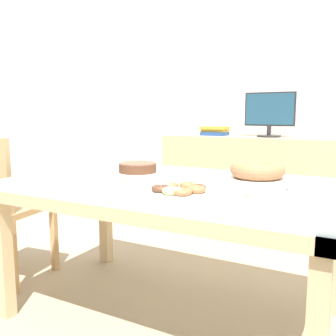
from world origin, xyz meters
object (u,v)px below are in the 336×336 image
at_px(chair, 0,202).
at_px(book_stack, 215,131).
at_px(cake_chocolate_round, 138,169).
at_px(tealight_near_cakes, 103,179).
at_px(plate_stack, 313,187).
at_px(pastry_platter, 179,190).
at_px(tealight_near_front, 140,165).
at_px(tealight_left_edge, 207,175).
at_px(cake_golden_bundt, 257,171).
at_px(tealight_right_edge, 246,199).
at_px(tealight_centre, 125,183).
at_px(computer_monitor, 270,115).

distance_m(chair, book_stack, 1.91).
xyz_separation_m(cake_chocolate_round, tealight_near_cakes, (-0.05, -0.26, -0.02)).
bearing_deg(plate_stack, book_stack, 124.71).
height_order(pastry_platter, plate_stack, pastry_platter).
bearing_deg(tealight_near_front, tealight_left_edge, -15.89).
height_order(cake_golden_bundt, tealight_left_edge, cake_golden_bundt).
bearing_deg(tealight_right_edge, cake_chocolate_round, 154.10).
distance_m(cake_chocolate_round, tealight_centre, 0.33).
bearing_deg(tealight_centre, tealight_near_front, 115.89).
bearing_deg(tealight_centre, book_stack, 97.33).
distance_m(book_stack, tealight_centre, 1.79).
relative_size(cake_chocolate_round, tealight_right_edge, 6.75).
height_order(computer_monitor, plate_stack, computer_monitor).
xyz_separation_m(computer_monitor, tealight_left_edge, (-0.02, -1.34, -0.32)).
height_order(book_stack, cake_chocolate_round, book_stack).
distance_m(cake_chocolate_round, cake_golden_bundt, 0.66).
bearing_deg(cake_golden_bundt, chair, -166.72).
xyz_separation_m(computer_monitor, book_stack, (-0.49, 0.00, -0.15)).
xyz_separation_m(cake_chocolate_round, pastry_platter, (0.44, -0.37, -0.01)).
distance_m(pastry_platter, tealight_left_edge, 0.49).
bearing_deg(computer_monitor, tealight_right_edge, -79.26).
relative_size(cake_chocolate_round, tealight_near_cakes, 6.75).
distance_m(chair, tealight_near_front, 0.91).
height_order(book_stack, tealight_left_edge, book_stack).
bearing_deg(tealight_near_cakes, tealight_near_front, 101.48).
height_order(tealight_right_edge, tealight_left_edge, same).
bearing_deg(chair, tealight_left_edge, 15.56).
bearing_deg(chair, tealight_centre, -4.19).
bearing_deg(tealight_near_front, plate_stack, -15.88).
bearing_deg(cake_golden_bundt, plate_stack, -30.71).
bearing_deg(tealight_near_front, pastry_platter, -46.67).
xyz_separation_m(tealight_near_front, tealight_left_edge, (0.53, -0.15, 0.00)).
distance_m(cake_golden_bundt, tealight_left_edge, 0.28).
xyz_separation_m(chair, book_stack, (0.78, 1.69, 0.40)).
xyz_separation_m(book_stack, pastry_platter, (0.55, -1.83, -0.17)).
bearing_deg(tealight_right_edge, tealight_left_edge, 127.31).
bearing_deg(cake_chocolate_round, tealight_centre, -67.92).
distance_m(chair, cake_chocolate_round, 0.95).
bearing_deg(tealight_near_cakes, chair, 178.21).
bearing_deg(cake_golden_bundt, tealight_left_edge, -177.51).
bearing_deg(tealight_near_front, tealight_right_edge, -35.10).
height_order(plate_stack, tealight_near_front, plate_stack).
relative_size(tealight_right_edge, tealight_left_edge, 1.00).
distance_m(cake_golden_bundt, tealight_right_edge, 0.49).
xyz_separation_m(tealight_near_front, tealight_centre, (0.28, -0.57, 0.00)).
bearing_deg(cake_chocolate_round, cake_golden_bundt, 11.33).
height_order(chair, tealight_near_front, chair).
relative_size(tealight_centre, tealight_right_edge, 1.00).
xyz_separation_m(tealight_near_cakes, tealight_right_edge, (0.78, -0.10, 0.00)).
relative_size(chair, computer_monitor, 2.22).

